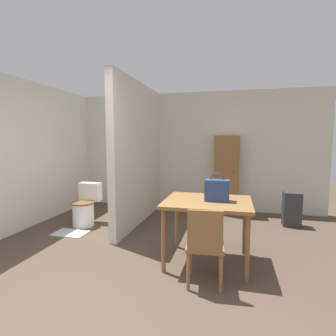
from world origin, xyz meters
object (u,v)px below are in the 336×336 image
(dining_table, at_px, (207,208))
(wooden_chair, at_px, (205,244))
(wooden_cabinet, at_px, (227,175))
(handbag, at_px, (217,190))
(space_heater, at_px, (292,209))
(toilet, at_px, (85,207))

(dining_table, xyz_separation_m, wooden_chair, (0.03, -0.54, -0.24))
(wooden_chair, relative_size, wooden_cabinet, 0.53)
(wooden_chair, distance_m, handbag, 0.72)
(handbag, bearing_deg, dining_table, -175.90)
(wooden_cabinet, height_order, space_heater, wooden_cabinet)
(toilet, distance_m, space_heater, 3.62)
(wooden_chair, bearing_deg, wooden_cabinet, 82.82)
(space_heater, bearing_deg, dining_table, -126.59)
(toilet, bearing_deg, wooden_chair, -33.08)
(dining_table, bearing_deg, wooden_cabinet, 85.99)
(dining_table, xyz_separation_m, space_heater, (1.30, 1.75, -0.39))
(dining_table, height_order, toilet, dining_table)
(dining_table, bearing_deg, toilet, 157.26)
(toilet, distance_m, wooden_cabinet, 2.80)
(dining_table, relative_size, toilet, 1.42)
(handbag, distance_m, wooden_cabinet, 2.31)
(handbag, xyz_separation_m, space_heater, (1.19, 1.74, -0.61))
(dining_table, bearing_deg, wooden_chair, -86.68)
(wooden_chair, height_order, toilet, wooden_chair)
(toilet, height_order, handbag, handbag)
(wooden_chair, bearing_deg, space_heater, 56.46)
(handbag, height_order, space_heater, handbag)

